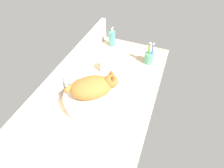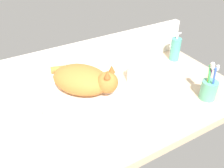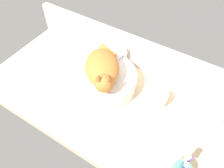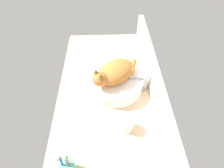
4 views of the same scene
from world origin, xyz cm
name	(u,v)px [view 1 (image 1 of 4)]	position (x,y,z in cm)	size (l,w,h in cm)	color
ground_plane	(106,98)	(0.00, 0.00, -2.00)	(134.47, 62.93, 4.00)	#D1B28E
backsplash_panel	(65,75)	(0.00, 29.66, 9.15)	(134.47, 3.60, 18.29)	silver
sink_basin	(93,98)	(-7.36, 5.92, 4.23)	(35.72, 35.72, 8.46)	white
cat	(94,86)	(-6.46, 4.89, 14.22)	(28.74, 30.18, 14.00)	#CC7533
faucet	(69,85)	(-5.58, 23.73, 7.30)	(3.89, 11.86, 13.60)	silver
soap_dispenser	(112,38)	(56.54, 17.66, 6.78)	(5.58, 5.58, 16.62)	teal
toothbrush_cup	(149,57)	(44.62, -18.16, 5.18)	(7.40, 7.40, 18.71)	#5BB28E
water_glass	(105,66)	(23.34, 10.51, 3.85)	(7.47, 7.47, 8.64)	white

